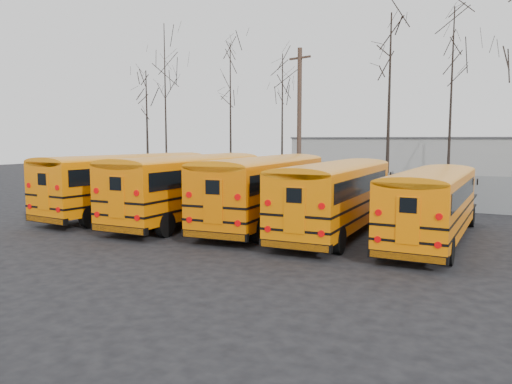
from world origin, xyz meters
The scene contains 15 objects.
ground centered at (0.00, 0.00, 0.00)m, with size 120.00×120.00×0.00m, color black.
fence centered at (0.00, 12.00, 1.00)m, with size 40.00×0.04×2.00m, color gray.
distant_building centered at (2.00, 32.00, 2.00)m, with size 22.00×8.00×4.00m, color #A2A29E.
bus_a centered at (-7.47, 3.00, 1.89)m, with size 3.71×11.71×3.23m.
bus_b centered at (-3.58, 2.71, 1.90)m, with size 2.83×11.66×3.25m.
bus_c centered at (0.11, 3.30, 1.89)m, with size 3.41×11.66×3.22m.
bus_d centered at (3.60, 2.86, 1.80)m, with size 2.75×11.02×3.07m.
bus_e centered at (7.37, 2.75, 1.68)m, with size 2.54×10.33×2.88m.
utility_pole_left centered at (-3.35, 15.86, 5.25)m, with size 1.78×0.66×10.22m.
tree_0 centered at (-17.65, 16.89, 4.83)m, with size 0.26×0.26×9.67m, color black.
tree_1 centered at (-13.71, 14.28, 6.30)m, with size 0.26×0.26×12.60m, color black.
tree_2 centered at (-9.26, 16.49, 5.58)m, with size 0.26×0.26×11.15m, color black.
tree_3 centered at (-5.00, 16.64, 5.04)m, with size 0.26×0.26×10.07m, color black.
tree_4 centered at (3.13, 14.52, 5.79)m, with size 0.26×0.26×11.58m, color black.
tree_5 centered at (6.55, 16.09, 5.95)m, with size 0.26×0.26×11.90m, color black.
Camera 1 is at (9.89, -16.97, 3.96)m, focal length 35.00 mm.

